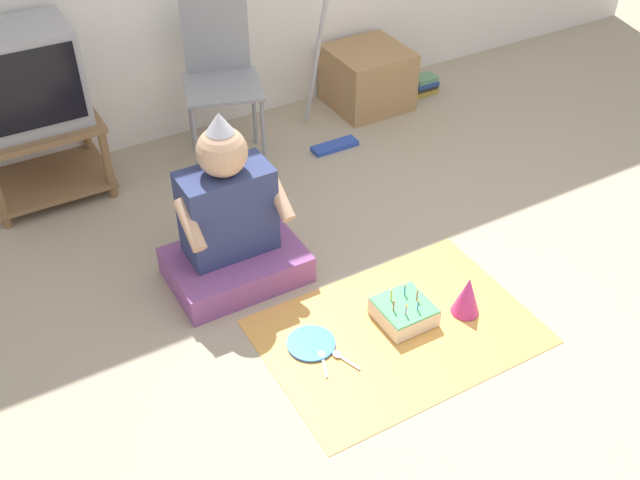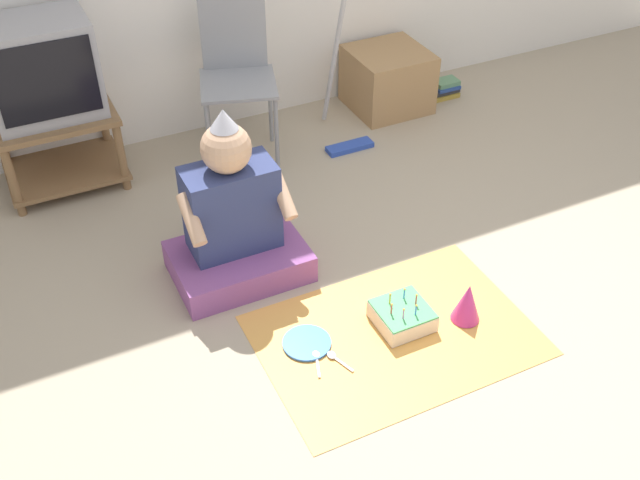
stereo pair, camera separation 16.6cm
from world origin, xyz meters
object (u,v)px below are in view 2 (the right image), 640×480
object	(u,v)px
folding_chair	(236,67)
birthday_cake	(402,315)
tv	(40,68)
paper_plate	(307,343)
cardboard_box_stack	(388,79)
dust_mop	(343,85)
party_hat_blue	(467,302)
book_pile	(444,89)
person_seated	(234,223)

from	to	relation	value
folding_chair	birthday_cake	xyz separation A→B (m)	(0.11, -1.62, -0.48)
tv	paper_plate	world-z (taller)	tv
cardboard_box_stack	folding_chair	bearing A→B (deg)	-173.98
cardboard_box_stack	dust_mop	distance (m)	0.55
paper_plate	party_hat_blue	bearing A→B (deg)	-13.33
book_pile	paper_plate	size ratio (longest dim) A/B	0.95
book_pile	birthday_cake	bearing A→B (deg)	-128.02
tv	book_pile	world-z (taller)	tv
birthday_cake	paper_plate	bearing A→B (deg)	170.98
birthday_cake	folding_chair	bearing A→B (deg)	93.92
book_pile	person_seated	distance (m)	2.11
person_seated	party_hat_blue	xyz separation A→B (m)	(0.78, -0.74, -0.18)
cardboard_box_stack	dust_mop	bearing A→B (deg)	-149.78
tv	folding_chair	size ratio (longest dim) A/B	0.59
folding_chair	dust_mop	distance (m)	0.62
cardboard_box_stack	paper_plate	xyz separation A→B (m)	(-1.34, -1.66, -0.18)
person_seated	party_hat_blue	world-z (taller)	person_seated
party_hat_blue	paper_plate	bearing A→B (deg)	166.67
dust_mop	book_pile	bearing A→B (deg)	14.19
person_seated	party_hat_blue	distance (m)	1.09
tv	folding_chair	distance (m)	0.99
cardboard_box_stack	dust_mop	world-z (taller)	dust_mop
dust_mop	party_hat_blue	size ratio (longest dim) A/B	6.51
folding_chair	dust_mop	size ratio (longest dim) A/B	0.73
folding_chair	person_seated	world-z (taller)	folding_chair
tv	paper_plate	distance (m)	1.93
birthday_cake	paper_plate	distance (m)	0.43
folding_chair	person_seated	size ratio (longest dim) A/B	1.08
tv	person_seated	size ratio (longest dim) A/B	0.63
birthday_cake	paper_plate	world-z (taller)	birthday_cake
party_hat_blue	book_pile	bearing A→B (deg)	59.41
tv	dust_mop	size ratio (longest dim) A/B	0.43
party_hat_blue	person_seated	bearing A→B (deg)	136.31
tv	person_seated	bearing A→B (deg)	-62.76
cardboard_box_stack	party_hat_blue	bearing A→B (deg)	-109.51
party_hat_blue	paper_plate	size ratio (longest dim) A/B	0.92
dust_mop	book_pile	world-z (taller)	dust_mop
birthday_cake	party_hat_blue	distance (m)	0.29
birthday_cake	dust_mop	bearing A→B (deg)	72.54
cardboard_box_stack	tv	bearing A→B (deg)	179.09
tv	cardboard_box_stack	size ratio (longest dim) A/B	1.16
folding_chair	book_pile	size ratio (longest dim) A/B	4.63
person_seated	paper_plate	size ratio (longest dim) A/B	4.07
book_pile	person_seated	xyz separation A→B (m)	(-1.83, -1.04, 0.23)
tv	party_hat_blue	size ratio (longest dim) A/B	2.78
book_pile	tv	bearing A→B (deg)	178.15
tv	birthday_cake	size ratio (longest dim) A/B	2.33
dust_mop	tv	bearing A→B (deg)	169.26
folding_chair	party_hat_blue	xyz separation A→B (m)	(0.38, -1.72, -0.43)
tv	cardboard_box_stack	world-z (taller)	tv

